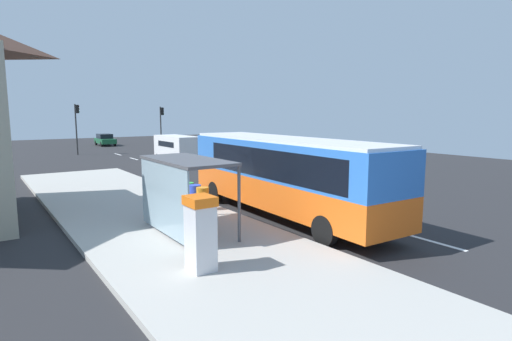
{
  "coord_description": "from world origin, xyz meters",
  "views": [
    {
      "loc": [
        -11.92,
        -13.33,
        4.19
      ],
      "look_at": [
        -1.0,
        2.43,
        1.5
      ],
      "focal_mm": 28.82,
      "sensor_mm": 36.0,
      "label": 1
    }
  ],
  "objects_px": {
    "bus": "(284,172)",
    "recycling_bin_blue": "(195,196)",
    "recycling_bin_red": "(181,191)",
    "bus_shelter": "(178,177)",
    "recycling_bin_orange": "(203,199)",
    "white_van": "(177,147)",
    "traffic_light_near_side": "(162,122)",
    "recycling_bin_green": "(188,193)",
    "traffic_light_far_side": "(77,121)",
    "sedan_near": "(105,139)",
    "ticket_machine": "(201,233)"
  },
  "relations": [
    {
      "from": "recycling_bin_green",
      "to": "recycling_bin_red",
      "type": "xyz_separation_m",
      "value": [
        0.0,
        0.7,
        0.0
      ]
    },
    {
      "from": "recycling_bin_blue",
      "to": "bus_shelter",
      "type": "distance_m",
      "value": 4.22
    },
    {
      "from": "recycling_bin_orange",
      "to": "white_van",
      "type": "bearing_deg",
      "value": 69.31
    },
    {
      "from": "ticket_machine",
      "to": "recycling_bin_blue",
      "type": "height_order",
      "value": "ticket_machine"
    },
    {
      "from": "traffic_light_near_side",
      "to": "bus_shelter",
      "type": "height_order",
      "value": "traffic_light_near_side"
    },
    {
      "from": "sedan_near",
      "to": "bus_shelter",
      "type": "distance_m",
      "value": 43.38
    },
    {
      "from": "sedan_near",
      "to": "recycling_bin_orange",
      "type": "xyz_separation_m",
      "value": [
        -6.5,
        -39.88,
        -0.14
      ]
    },
    {
      "from": "recycling_bin_green",
      "to": "traffic_light_far_side",
      "type": "relative_size",
      "value": 0.19
    },
    {
      "from": "recycling_bin_red",
      "to": "sedan_near",
      "type": "bearing_deg",
      "value": 80.24
    },
    {
      "from": "white_van",
      "to": "sedan_near",
      "type": "relative_size",
      "value": 1.18
    },
    {
      "from": "recycling_bin_orange",
      "to": "recycling_bin_red",
      "type": "distance_m",
      "value": 2.1
    },
    {
      "from": "recycling_bin_green",
      "to": "traffic_light_far_side",
      "type": "height_order",
      "value": "traffic_light_far_side"
    },
    {
      "from": "white_van",
      "to": "recycling_bin_orange",
      "type": "height_order",
      "value": "white_van"
    },
    {
      "from": "recycling_bin_red",
      "to": "bus_shelter",
      "type": "distance_m",
      "value": 5.39
    },
    {
      "from": "bus",
      "to": "ticket_machine",
      "type": "height_order",
      "value": "bus"
    },
    {
      "from": "traffic_light_near_side",
      "to": "bus_shelter",
      "type": "xyz_separation_m",
      "value": [
        -11.91,
        -31.04,
        -1.15
      ]
    },
    {
      "from": "ticket_machine",
      "to": "bus_shelter",
      "type": "bearing_deg",
      "value": 74.79
    },
    {
      "from": "recycling_bin_green",
      "to": "bus_shelter",
      "type": "height_order",
      "value": "bus_shelter"
    },
    {
      "from": "recycling_bin_orange",
      "to": "recycling_bin_red",
      "type": "relative_size",
      "value": 1.0
    },
    {
      "from": "bus",
      "to": "recycling_bin_green",
      "type": "distance_m",
      "value": 4.59
    },
    {
      "from": "recycling_bin_green",
      "to": "traffic_light_near_side",
      "type": "height_order",
      "value": "traffic_light_near_side"
    },
    {
      "from": "white_van",
      "to": "recycling_bin_orange",
      "type": "relative_size",
      "value": 5.5
    },
    {
      "from": "traffic_light_far_side",
      "to": "sedan_near",
      "type": "bearing_deg",
      "value": 63.07
    },
    {
      "from": "ticket_machine",
      "to": "bus_shelter",
      "type": "distance_m",
      "value": 3.57
    },
    {
      "from": "recycling_bin_green",
      "to": "traffic_light_near_side",
      "type": "bearing_deg",
      "value": 70.27
    },
    {
      "from": "recycling_bin_orange",
      "to": "traffic_light_far_side",
      "type": "relative_size",
      "value": 0.19
    },
    {
      "from": "recycling_bin_blue",
      "to": "recycling_bin_green",
      "type": "distance_m",
      "value": 0.7
    },
    {
      "from": "white_van",
      "to": "recycling_bin_red",
      "type": "bearing_deg",
      "value": -113.32
    },
    {
      "from": "recycling_bin_red",
      "to": "recycling_bin_blue",
      "type": "bearing_deg",
      "value": -90.0
    },
    {
      "from": "bus",
      "to": "recycling_bin_orange",
      "type": "xyz_separation_m",
      "value": [
        -2.49,
        2.27,
        -1.19
      ]
    },
    {
      "from": "recycling_bin_orange",
      "to": "sedan_near",
      "type": "bearing_deg",
      "value": 80.74
    },
    {
      "from": "traffic_light_near_side",
      "to": "traffic_light_far_side",
      "type": "xyz_separation_m",
      "value": [
        -8.6,
        0.8,
        0.13
      ]
    },
    {
      "from": "recycling_bin_blue",
      "to": "traffic_light_far_side",
      "type": "height_order",
      "value": "traffic_light_far_side"
    },
    {
      "from": "recycling_bin_blue",
      "to": "recycling_bin_red",
      "type": "xyz_separation_m",
      "value": [
        0.0,
        1.4,
        0.0
      ]
    },
    {
      "from": "ticket_machine",
      "to": "traffic_light_near_side",
      "type": "height_order",
      "value": "traffic_light_near_side"
    },
    {
      "from": "sedan_near",
      "to": "recycling_bin_red",
      "type": "bearing_deg",
      "value": -99.76
    },
    {
      "from": "bus",
      "to": "recycling_bin_blue",
      "type": "xyz_separation_m",
      "value": [
        -2.49,
        2.97,
        -1.19
      ]
    },
    {
      "from": "bus",
      "to": "white_van",
      "type": "distance_m",
      "value": 19.61
    },
    {
      "from": "sedan_near",
      "to": "traffic_light_near_side",
      "type": "xyz_separation_m",
      "value": [
        3.2,
        -11.43,
        2.46
      ]
    },
    {
      "from": "bus_shelter",
      "to": "recycling_bin_green",
      "type": "bearing_deg",
      "value": 61.03
    },
    {
      "from": "bus",
      "to": "ticket_machine",
      "type": "bearing_deg",
      "value": -146.88
    },
    {
      "from": "white_van",
      "to": "traffic_light_near_side",
      "type": "relative_size",
      "value": 1.07
    },
    {
      "from": "bus",
      "to": "white_van",
      "type": "bearing_deg",
      "value": 78.49
    },
    {
      "from": "sedan_near",
      "to": "recycling_bin_blue",
      "type": "bearing_deg",
      "value": -99.42
    },
    {
      "from": "traffic_light_far_side",
      "to": "recycling_bin_blue",
      "type": "bearing_deg",
      "value": -92.2
    },
    {
      "from": "bus",
      "to": "recycling_bin_blue",
      "type": "height_order",
      "value": "bus"
    },
    {
      "from": "recycling_bin_blue",
      "to": "recycling_bin_red",
      "type": "relative_size",
      "value": 1.0
    },
    {
      "from": "white_van",
      "to": "traffic_light_near_side",
      "type": "bearing_deg",
      "value": 73.98
    },
    {
      "from": "recycling_bin_red",
      "to": "bus_shelter",
      "type": "bearing_deg",
      "value": -115.23
    },
    {
      "from": "recycling_bin_red",
      "to": "bus_shelter",
      "type": "xyz_separation_m",
      "value": [
        -2.21,
        -4.7,
        1.44
      ]
    }
  ]
}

